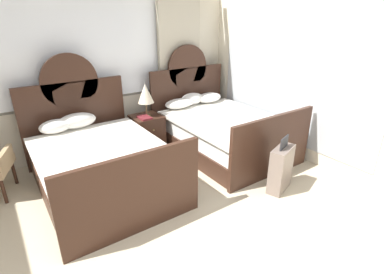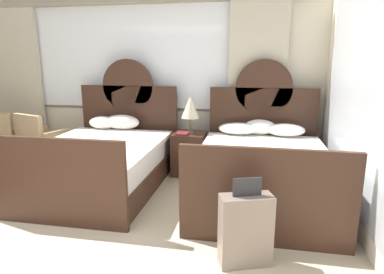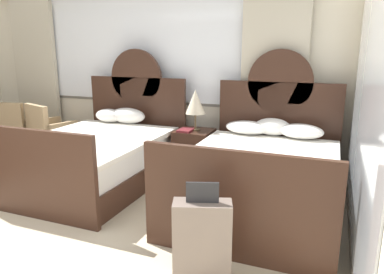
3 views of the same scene
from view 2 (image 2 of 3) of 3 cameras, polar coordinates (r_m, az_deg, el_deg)
wall_back_window at (r=5.66m, az=-10.48°, el=10.24°), size 6.16×0.22×2.70m
wall_right_mirror at (r=3.31m, az=29.90°, el=5.12°), size 0.08×4.40×2.70m
bed_near_window at (r=4.70m, az=-15.27°, el=-3.94°), size 1.61×2.25×1.73m
bed_near_mirror at (r=4.26m, az=12.09°, el=-5.48°), size 1.61×2.25×1.73m
nightstand_between_beds at (r=5.03m, az=-0.46°, el=-2.86°), size 0.49×0.51×0.64m
table_lamp_on_nightstand at (r=4.88m, az=-0.30°, el=5.12°), size 0.27×0.27×0.56m
book_on_nightstand at (r=4.87m, az=-1.63°, el=0.66°), size 0.18×0.26×0.03m
armchair_by_window_left at (r=5.81m, az=-24.90°, el=-0.09°), size 0.76×0.76×0.90m
armchair_by_window_centre at (r=6.26m, az=-30.43°, el=0.20°), size 0.73×0.73×0.90m
suitcase_on_floor at (r=2.92m, az=9.27°, el=-15.61°), size 0.48×0.32×0.78m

